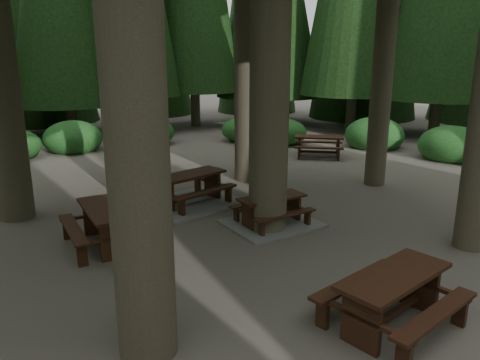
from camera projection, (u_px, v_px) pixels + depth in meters
name	position (u px, v px, depth m)	size (l,w,h in m)	color
ground	(239.00, 237.00, 9.97)	(80.00, 80.00, 0.00)	#595148
picnic_table_a	(272.00, 216.00, 10.67)	(2.14, 1.83, 0.68)	gray
picnic_table_b	(105.00, 221.00, 9.42)	(1.61, 1.95, 0.81)	#321A0F
picnic_table_c	(190.00, 194.00, 12.11)	(2.92, 2.65, 0.82)	gray
picnic_table_d	(319.00, 143.00, 17.67)	(2.30, 2.22, 0.78)	#321A0F
picnic_table_e	(393.00, 292.00, 6.60)	(2.24, 1.97, 0.82)	#321A0F
shrub_ring	(252.00, 205.00, 10.82)	(23.86, 24.64, 1.49)	#1B4F1B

